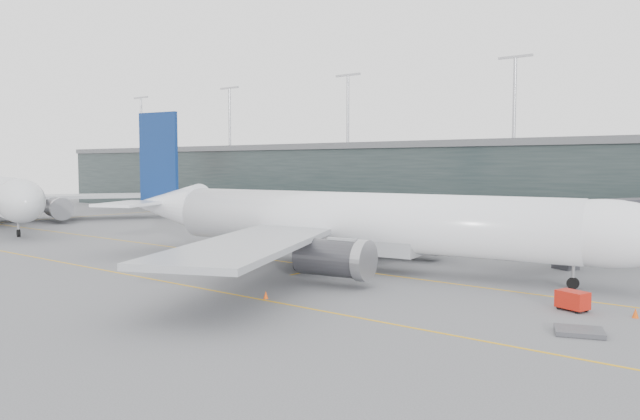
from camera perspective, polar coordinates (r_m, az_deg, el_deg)
The scene contains 17 objects.
ground at distance 73.46m, azimuth -0.51°, elevation -4.45°, with size 320.00×320.00×0.00m, color #555559.
taxiline_a at distance 70.43m, azimuth -2.57°, elevation -4.83°, with size 160.00×0.25×0.02m, color gold.
taxiline_b at distance 59.48m, azimuth -12.80°, elevation -6.62°, with size 160.00×0.25×0.02m, color gold.
taxiline_lead_main at distance 87.30m, azimuth 10.38°, elevation -3.13°, with size 0.25×60.00×0.02m, color gold.
taxiline_lead_adj at distance 143.28m, azimuth -19.12°, elevation -0.43°, with size 0.25×60.00×0.02m, color gold.
terminal at distance 123.27m, azimuth 16.71°, elevation 2.45°, with size 240.00×36.00×29.00m.
main_aircraft at distance 66.04m, azimuth 3.29°, elevation -1.11°, with size 62.96×58.67×17.66m.
jet_bridge at distance 83.35m, azimuth 26.96°, elevation -0.05°, with size 23.69×45.48×7.40m.
gse_cart at distance 51.34m, azimuth 22.09°, elevation -7.62°, with size 2.55×2.05×1.51m.
baggage_dolly at distance 44.86m, azimuth 22.62°, elevation -10.19°, with size 3.03×2.42×0.30m, color #3D3D42.
uld_a at distance 84.09m, azimuth -0.07°, elevation -2.71°, with size 2.29×2.04×1.76m.
uld_b at distance 83.64m, azimuth 4.08°, elevation -2.70°, with size 2.38×2.04×1.91m.
uld_c at distance 82.51m, azimuth 3.35°, elevation -2.81°, with size 2.50×2.26×1.87m.
cone_nose at distance 50.96m, azimuth 26.88°, elevation -8.40°, with size 0.46×0.46×0.73m, color #DD4B0C.
cone_wing_stbd at distance 52.05m, azimuth -4.98°, elevation -7.74°, with size 0.40×0.40×0.64m, color #FF510E.
cone_wing_port at distance 77.08m, azimuth 8.97°, elevation -3.83°, with size 0.44×0.44×0.69m, color #ED450D.
cone_tail at distance 71.62m, azimuth -12.09°, elevation -4.48°, with size 0.45×0.45×0.72m, color #D5490B.
Camera 1 is at (45.67, -56.45, 11.12)m, focal length 35.00 mm.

